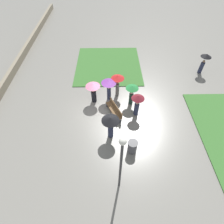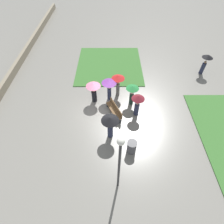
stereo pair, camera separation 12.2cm
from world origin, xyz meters
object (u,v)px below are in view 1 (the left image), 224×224
lamp_post (121,161)px  crowd_person_maroon (137,102)px  lone_walker_far_path (204,60)px  crowd_person_purple (109,85)px  crowd_person_green (132,91)px  crowd_person_pink (93,89)px  crowd_person_red (118,80)px  park_bench (115,110)px  crowd_person_black (110,123)px  trash_bin (132,147)px

lamp_post → crowd_person_maroon: bearing=164.1°
crowd_person_maroon → lone_walker_far_path: 8.46m
lone_walker_far_path → crowd_person_maroon: bearing=167.6°
crowd_person_purple → crowd_person_green: size_ratio=1.06×
crowd_person_pink → lone_walker_far_path: lone_walker_far_path is taller
crowd_person_red → crowd_person_green: size_ratio=1.10×
crowd_person_red → crowd_person_maroon: bearing=26.2°
crowd_person_green → lone_walker_far_path: 8.06m
lamp_post → park_bench: bearing=-178.8°
crowd_person_red → crowd_person_green: crowd_person_red is taller
crowd_person_black → crowd_person_green: bearing=-152.2°
crowd_person_maroon → lone_walker_far_path: (-5.16, 6.70, 0.06)m
crowd_person_black → lone_walker_far_path: lone_walker_far_path is taller
crowd_person_green → lone_walker_far_path: lone_walker_far_path is taller
crowd_person_red → crowd_person_green: bearing=40.3°
park_bench → crowd_person_purple: crowd_person_purple is taller
lamp_post → crowd_person_green: bearing=169.4°
crowd_person_black → crowd_person_pink: 3.67m
trash_bin → park_bench: bearing=-161.9°
crowd_person_black → crowd_person_red: bearing=-132.7°
trash_bin → crowd_person_pink: crowd_person_pink is taller
park_bench → crowd_person_green: crowd_person_green is taller
park_bench → crowd_person_red: (-2.16, 0.28, 1.02)m
crowd_person_red → crowd_person_black: bearing=-13.5°
lone_walker_far_path → trash_bin: bearing=178.7°
crowd_person_green → crowd_person_pink: crowd_person_pink is taller
trash_bin → crowd_person_black: size_ratio=0.49×
crowd_person_red → park_bench: bearing=-12.7°
crowd_person_pink → park_bench: bearing=106.7°
crowd_person_green → crowd_person_black: crowd_person_black is taller
crowd_person_maroon → crowd_person_green: (-1.16, -0.29, -0.02)m
lamp_post → crowd_person_pink: lamp_post is taller
crowd_person_green → park_bench: bearing=129.2°
lone_walker_far_path → crowd_person_pink: bearing=150.4°
crowd_person_black → park_bench: bearing=-133.6°
park_bench → crowd_person_pink: bearing=-156.5°
park_bench → crowd_person_green: size_ratio=1.10×
crowd_person_maroon → crowd_person_red: bearing=-102.9°
crowd_person_purple → crowd_person_green: (0.53, 1.74, -0.19)m
park_bench → crowd_person_green: 1.92m
crowd_person_purple → crowd_person_pink: crowd_person_purple is taller
park_bench → crowd_person_black: bearing=-34.0°
crowd_person_pink → crowd_person_red: bearing=169.2°
lamp_post → crowd_person_red: (-7.48, 0.17, -1.54)m
crowd_person_maroon → crowd_person_purple: bearing=-84.1°
park_bench → lone_walker_far_path: size_ratio=1.01×
crowd_person_black → crowd_person_pink: size_ratio=1.07×
crowd_person_maroon → lone_walker_far_path: size_ratio=0.97×
crowd_person_maroon → trash_bin: bearing=35.1°
lamp_post → crowd_person_green: 6.80m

